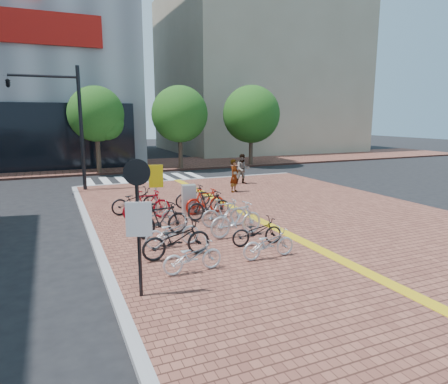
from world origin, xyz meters
name	(u,v)px	position (x,y,z in m)	size (l,w,h in m)	color
ground	(225,240)	(0.00, 0.00, 0.00)	(120.00, 120.00, 0.00)	black
sidewalk	(418,279)	(3.00, -5.00, 0.07)	(14.00, 34.00, 0.15)	brown
tactile_strip	(388,283)	(2.00, -5.00, 0.16)	(0.40, 34.00, 0.01)	gold
kerb_west	(133,342)	(-4.00, -5.00, 0.08)	(0.25, 34.00, 0.15)	gray
kerb_north	(192,180)	(3.00, 12.00, 0.08)	(14.00, 0.25, 0.15)	gray
far_sidewalk	(120,166)	(0.00, 21.00, 0.07)	(70.00, 8.00, 0.15)	brown
building_beige	(255,74)	(18.00, 32.00, 9.00)	(20.00, 18.00, 18.00)	gray
crosswalk	(146,179)	(0.50, 14.00, 0.01)	(7.50, 4.00, 0.01)	silver
street_trees	(193,115)	(5.04, 17.45, 4.10)	(16.20, 4.60, 6.35)	#38281E
bike_0	(193,256)	(-2.01, -2.50, 0.57)	(0.55, 1.59, 0.83)	silver
bike_1	(176,239)	(-2.06, -1.29, 0.67)	(0.70, 2.00, 1.05)	black
bike_2	(173,232)	(-1.90, -0.35, 0.61)	(0.61, 1.74, 0.91)	white
bike_3	(161,219)	(-1.92, 0.82, 0.72)	(0.54, 1.90, 1.14)	black
bike_4	(154,214)	(-1.85, 2.17, 0.59)	(0.58, 1.67, 0.88)	#ACACB1
bike_5	(147,205)	(-1.86, 3.19, 0.72)	(0.53, 1.89, 1.13)	#A80C18
bike_6	(135,201)	(-2.09, 4.36, 0.67)	(0.68, 1.96, 1.03)	black
bike_7	(269,243)	(0.26, -2.38, 0.57)	(0.56, 1.60, 0.84)	silver
bike_8	(257,231)	(0.51, -1.24, 0.58)	(0.57, 1.63, 0.86)	black
bike_9	(236,219)	(0.31, -0.18, 0.73)	(0.55, 1.94, 1.17)	silver
bike_10	(225,213)	(0.42, 1.03, 0.66)	(0.48, 1.70, 1.02)	#A8A8AC
bike_11	(209,205)	(0.31, 2.25, 0.70)	(0.52, 1.83, 1.10)	black
bike_12	(205,201)	(0.51, 3.16, 0.67)	(0.48, 1.72, 1.03)	red
bike_13	(193,196)	(0.43, 4.44, 0.65)	(0.47, 1.66, 1.00)	black
pedestrian_a	(234,176)	(3.59, 6.96, 1.00)	(0.62, 0.41, 1.71)	gray
pedestrian_b	(243,169)	(5.12, 9.09, 1.02)	(0.84, 0.66, 1.74)	#535B6A
utility_box	(189,199)	(-0.11, 3.38, 0.74)	(0.55, 0.40, 1.19)	#B9BABF
yellow_sign	(156,181)	(-1.42, 3.50, 1.57)	(0.55, 0.18, 2.04)	#B7B7BC
notice_sign	(138,212)	(-3.50, -3.38, 2.06)	(0.54, 0.23, 3.03)	black
traffic_light_pole	(49,105)	(-4.99, 10.81, 4.59)	(3.46, 1.33, 6.44)	black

